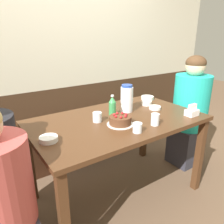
% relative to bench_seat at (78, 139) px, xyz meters
% --- Properties ---
extents(ground_plane, '(12.00, 12.00, 0.00)m').
position_rel_bench_seat_xyz_m(ground_plane, '(0.00, -0.83, -0.23)').
color(ground_plane, brown).
extents(back_wall, '(4.80, 0.04, 2.50)m').
position_rel_bench_seat_xyz_m(back_wall, '(0.00, 0.22, 1.02)').
color(back_wall, '#3D2819').
rests_on(back_wall, ground_plane).
extents(bench_seat, '(1.80, 0.38, 0.46)m').
position_rel_bench_seat_xyz_m(bench_seat, '(0.00, 0.00, 0.00)').
color(bench_seat, '#381E11').
rests_on(bench_seat, ground_plane).
extents(dining_table, '(1.46, 0.87, 0.77)m').
position_rel_bench_seat_xyz_m(dining_table, '(0.00, -0.83, 0.45)').
color(dining_table, '#4C2D19').
rests_on(dining_table, ground_plane).
extents(birthday_cake, '(0.21, 0.21, 0.09)m').
position_rel_bench_seat_xyz_m(birthday_cake, '(-0.06, -0.95, 0.57)').
color(birthday_cake, white).
rests_on(birthday_cake, dining_table).
extents(water_pitcher, '(0.11, 0.11, 0.25)m').
position_rel_bench_seat_xyz_m(water_pitcher, '(0.18, -0.72, 0.66)').
color(water_pitcher, white).
rests_on(water_pitcher, dining_table).
extents(soju_bottle, '(0.06, 0.06, 0.19)m').
position_rel_bench_seat_xyz_m(soju_bottle, '(-0.01, -0.76, 0.63)').
color(soju_bottle, '#388E4C').
rests_on(soju_bottle, dining_table).
extents(napkin_holder, '(0.11, 0.08, 0.11)m').
position_rel_bench_seat_xyz_m(napkin_holder, '(0.58, -1.14, 0.58)').
color(napkin_holder, white).
rests_on(napkin_holder, dining_table).
extents(bowl_soup_white, '(0.14, 0.14, 0.04)m').
position_rel_bench_seat_xyz_m(bowl_soup_white, '(0.61, -0.55, 0.56)').
color(bowl_soup_white, white).
rests_on(bowl_soup_white, dining_table).
extents(bowl_rice_small, '(0.12, 0.12, 0.03)m').
position_rel_bench_seat_xyz_m(bowl_rice_small, '(-0.63, -0.91, 0.56)').
color(bowl_rice_small, white).
rests_on(bowl_rice_small, dining_table).
extents(bowl_side_dish, '(0.11, 0.11, 0.03)m').
position_rel_bench_seat_xyz_m(bowl_side_dish, '(0.44, -0.83, 0.55)').
color(bowl_side_dish, white).
rests_on(bowl_side_dish, dining_table).
extents(bowl_sauce_shallow, '(0.10, 0.10, 0.04)m').
position_rel_bench_seat_xyz_m(bowl_sauce_shallow, '(0.46, -0.69, 0.56)').
color(bowl_sauce_shallow, white).
rests_on(bowl_sauce_shallow, dining_table).
extents(glass_water_tall, '(0.07, 0.07, 0.09)m').
position_rel_bench_seat_xyz_m(glass_water_tall, '(0.16, -1.11, 0.59)').
color(glass_water_tall, silver).
rests_on(glass_water_tall, dining_table).
extents(glass_tumbler_short, '(0.07, 0.07, 0.07)m').
position_rel_bench_seat_xyz_m(glass_tumbler_short, '(-0.04, -1.13, 0.57)').
color(glass_tumbler_short, silver).
rests_on(glass_tumbler_short, dining_table).
extents(glass_shot_small, '(0.08, 0.08, 0.08)m').
position_rel_bench_seat_xyz_m(glass_shot_small, '(-0.18, -0.79, 0.58)').
color(glass_shot_small, silver).
rests_on(glass_shot_small, dining_table).
extents(person_pale_blue_shirt, '(0.38, 0.38, 1.25)m').
position_rel_bench_seat_xyz_m(person_pale_blue_shirt, '(0.99, -0.84, 0.39)').
color(person_pale_blue_shirt, '#33333D').
rests_on(person_pale_blue_shirt, ground_plane).
extents(person_grey_tee, '(0.38, 0.38, 1.13)m').
position_rel_bench_seat_xyz_m(person_grey_tee, '(-0.99, -1.09, 0.33)').
color(person_grey_tee, '#33333D').
rests_on(person_grey_tee, ground_plane).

